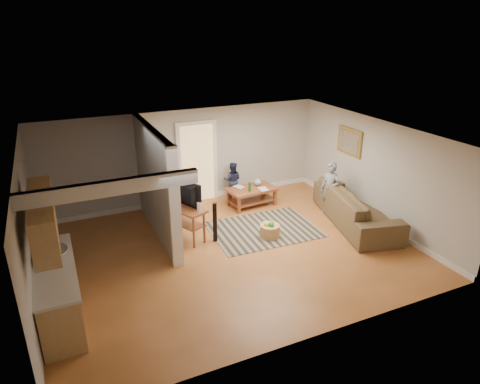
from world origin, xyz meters
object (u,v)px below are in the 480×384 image
(tv_console, at_px, (182,209))
(speaker_left, at_px, (215,222))
(coffee_table, at_px, (252,192))
(speaker_right, at_px, (157,198))
(toy_basket, at_px, (270,230))
(sofa, at_px, (354,222))
(child, at_px, (328,214))
(toddler, at_px, (233,197))

(tv_console, distance_m, speaker_left, 0.79)
(coffee_table, height_order, speaker_right, speaker_right)
(speaker_right, bearing_deg, toy_basket, -20.62)
(tv_console, height_order, speaker_right, tv_console)
(sofa, height_order, speaker_left, speaker_left)
(coffee_table, distance_m, speaker_right, 2.50)
(child, relative_size, toddler, 1.34)
(speaker_right, relative_size, toddler, 1.00)
(coffee_table, distance_m, speaker_left, 2.18)
(child, height_order, toddler, child)
(speaker_right, height_order, toddler, speaker_right)
(toy_basket, bearing_deg, toddler, 86.36)
(speaker_right, bearing_deg, speaker_left, -39.06)
(tv_console, bearing_deg, toddler, 16.75)
(sofa, distance_m, speaker_right, 4.91)
(coffee_table, bearing_deg, speaker_left, -138.09)
(sofa, bearing_deg, speaker_right, 75.84)
(speaker_right, xyz_separation_m, toy_basket, (2.06, -2.10, -0.35))
(sofa, height_order, toddler, toddler)
(child, bearing_deg, speaker_right, -134.40)
(child, bearing_deg, coffee_table, -153.13)
(tv_console, distance_m, toddler, 2.68)
(sofa, xyz_separation_m, child, (-0.30, 0.68, 0.00))
(child, bearing_deg, speaker_left, -109.76)
(speaker_right, bearing_deg, child, 2.81)
(toy_basket, bearing_deg, sofa, -5.31)
(coffee_table, xyz_separation_m, child, (1.52, -1.32, -0.38))
(sofa, distance_m, tv_console, 4.22)
(coffee_table, bearing_deg, speaker_right, 172.83)
(sofa, distance_m, child, 0.74)
(toy_basket, height_order, child, child)
(sofa, xyz_separation_m, coffee_table, (-1.82, 2.00, 0.38))
(tv_console, distance_m, child, 3.81)
(coffee_table, bearing_deg, tv_console, -155.67)
(tv_console, height_order, child, tv_console)
(speaker_left, xyz_separation_m, toy_basket, (1.20, -0.34, -0.29))
(tv_console, bearing_deg, child, -29.00)
(speaker_right, xyz_separation_m, toddler, (2.22, 0.38, -0.51))
(toy_basket, bearing_deg, tv_console, 156.29)
(sofa, bearing_deg, child, 37.87)
(speaker_left, height_order, toddler, speaker_left)
(sofa, bearing_deg, tv_console, 90.21)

